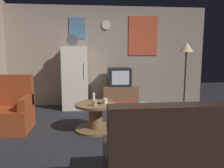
{
  "coord_description": "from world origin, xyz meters",
  "views": [
    {
      "loc": [
        -0.46,
        -3.28,
        1.36
      ],
      "look_at": [
        -0.02,
        0.9,
        0.75
      ],
      "focal_mm": 35.09,
      "sensor_mm": 36.0,
      "label": 1
    }
  ],
  "objects_px": {
    "coffee_table": "(96,117)",
    "couch": "(190,158)",
    "mug_ceramic_tan": "(95,103)",
    "armchair": "(11,111)",
    "book_stack": "(143,105)",
    "wine_glass": "(94,97)",
    "remote_control": "(97,103)",
    "standing_lamp": "(186,52)",
    "crt_tv": "(119,77)",
    "mug_ceramic_white": "(105,101)",
    "fridge": "(75,78)",
    "tv_stand": "(120,96)"
  },
  "relations": [
    {
      "from": "coffee_table",
      "to": "couch",
      "type": "relative_size",
      "value": 0.42
    },
    {
      "from": "couch",
      "to": "coffee_table",
      "type": "bearing_deg",
      "value": 116.81
    },
    {
      "from": "mug_ceramic_tan",
      "to": "armchair",
      "type": "bearing_deg",
      "value": 167.05
    },
    {
      "from": "couch",
      "to": "book_stack",
      "type": "relative_size",
      "value": 8.13
    },
    {
      "from": "wine_glass",
      "to": "remote_control",
      "type": "bearing_deg",
      "value": -76.94
    },
    {
      "from": "standing_lamp",
      "to": "crt_tv",
      "type": "bearing_deg",
      "value": 163.29
    },
    {
      "from": "wine_glass",
      "to": "remote_control",
      "type": "height_order",
      "value": "wine_glass"
    },
    {
      "from": "couch",
      "to": "book_stack",
      "type": "height_order",
      "value": "couch"
    },
    {
      "from": "mug_ceramic_white",
      "to": "armchair",
      "type": "xyz_separation_m",
      "value": [
        -1.65,
        0.17,
        -0.18
      ]
    },
    {
      "from": "couch",
      "to": "book_stack",
      "type": "xyz_separation_m",
      "value": [
        0.32,
        3.19,
        -0.25
      ]
    },
    {
      "from": "mug_ceramic_white",
      "to": "mug_ceramic_tan",
      "type": "height_order",
      "value": "same"
    },
    {
      "from": "mug_ceramic_white",
      "to": "standing_lamp",
      "type": "bearing_deg",
      "value": 29.89
    },
    {
      "from": "armchair",
      "to": "crt_tv",
      "type": "bearing_deg",
      "value": 33.66
    },
    {
      "from": "wine_glass",
      "to": "book_stack",
      "type": "relative_size",
      "value": 0.72
    },
    {
      "from": "mug_ceramic_white",
      "to": "couch",
      "type": "relative_size",
      "value": 0.05
    },
    {
      "from": "coffee_table",
      "to": "remote_control",
      "type": "xyz_separation_m",
      "value": [
        0.03,
        -0.03,
        0.25
      ]
    },
    {
      "from": "fridge",
      "to": "mug_ceramic_white",
      "type": "height_order",
      "value": "fridge"
    },
    {
      "from": "crt_tv",
      "to": "armchair",
      "type": "height_order",
      "value": "crt_tv"
    },
    {
      "from": "wine_glass",
      "to": "armchair",
      "type": "bearing_deg",
      "value": -178.09
    },
    {
      "from": "fridge",
      "to": "mug_ceramic_tan",
      "type": "relative_size",
      "value": 19.67
    },
    {
      "from": "book_stack",
      "to": "mug_ceramic_white",
      "type": "bearing_deg",
      "value": -126.33
    },
    {
      "from": "mug_ceramic_tan",
      "to": "book_stack",
      "type": "xyz_separation_m",
      "value": [
        1.24,
        1.59,
        -0.45
      ]
    },
    {
      "from": "wine_glass",
      "to": "armchair",
      "type": "distance_m",
      "value": 1.47
    },
    {
      "from": "standing_lamp",
      "to": "coffee_table",
      "type": "bearing_deg",
      "value": -152.19
    },
    {
      "from": "crt_tv",
      "to": "armchair",
      "type": "distance_m",
      "value": 2.57
    },
    {
      "from": "coffee_table",
      "to": "wine_glass",
      "type": "height_order",
      "value": "wine_glass"
    },
    {
      "from": "fridge",
      "to": "mug_ceramic_tan",
      "type": "bearing_deg",
      "value": -76.76
    },
    {
      "from": "standing_lamp",
      "to": "wine_glass",
      "type": "xyz_separation_m",
      "value": [
        -2.15,
        -0.91,
        -0.81
      ]
    },
    {
      "from": "fridge",
      "to": "crt_tv",
      "type": "height_order",
      "value": "fridge"
    },
    {
      "from": "crt_tv",
      "to": "coffee_table",
      "type": "height_order",
      "value": "crt_tv"
    },
    {
      "from": "wine_glass",
      "to": "mug_ceramic_tan",
      "type": "relative_size",
      "value": 1.67
    },
    {
      "from": "tv_stand",
      "to": "mug_ceramic_tan",
      "type": "xyz_separation_m",
      "value": [
        -0.67,
        -1.74,
        0.25
      ]
    },
    {
      "from": "wine_glass",
      "to": "tv_stand",
      "type": "bearing_deg",
      "value": 63.4
    },
    {
      "from": "standing_lamp",
      "to": "coffee_table",
      "type": "relative_size",
      "value": 2.21
    },
    {
      "from": "tv_stand",
      "to": "armchair",
      "type": "height_order",
      "value": "armchair"
    },
    {
      "from": "wine_glass",
      "to": "armchair",
      "type": "relative_size",
      "value": 0.16
    },
    {
      "from": "mug_ceramic_tan",
      "to": "remote_control",
      "type": "height_order",
      "value": "mug_ceramic_tan"
    },
    {
      "from": "remote_control",
      "to": "armchair",
      "type": "relative_size",
      "value": 0.16
    },
    {
      "from": "armchair",
      "to": "tv_stand",
      "type": "bearing_deg",
      "value": 33.38
    },
    {
      "from": "book_stack",
      "to": "wine_glass",
      "type": "bearing_deg",
      "value": -135.74
    },
    {
      "from": "standing_lamp",
      "to": "remote_control",
      "type": "bearing_deg",
      "value": -151.28
    },
    {
      "from": "wine_glass",
      "to": "mug_ceramic_tan",
      "type": "height_order",
      "value": "wine_glass"
    },
    {
      "from": "couch",
      "to": "mug_ceramic_tan",
      "type": "bearing_deg",
      "value": 119.8
    },
    {
      "from": "wine_glass",
      "to": "couch",
      "type": "bearing_deg",
      "value": -65.08
    },
    {
      "from": "fridge",
      "to": "wine_glass",
      "type": "relative_size",
      "value": 11.8
    },
    {
      "from": "tv_stand",
      "to": "mug_ceramic_white",
      "type": "height_order",
      "value": "mug_ceramic_white"
    },
    {
      "from": "coffee_table",
      "to": "remote_control",
      "type": "relative_size",
      "value": 4.8
    },
    {
      "from": "mug_ceramic_white",
      "to": "mug_ceramic_tan",
      "type": "bearing_deg",
      "value": -137.87
    },
    {
      "from": "tv_stand",
      "to": "armchair",
      "type": "bearing_deg",
      "value": -146.62
    },
    {
      "from": "crt_tv",
      "to": "remote_control",
      "type": "bearing_deg",
      "value": -110.62
    }
  ]
}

